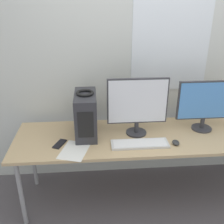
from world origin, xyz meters
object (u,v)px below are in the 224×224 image
(pc_tower, at_px, (86,115))
(mouse, at_px, (176,143))
(monitor_main, at_px, (137,104))
(keyboard, at_px, (140,144))
(headphones, at_px, (85,93))
(monitor_right_near, at_px, (205,103))
(cell_phone, at_px, (60,144))

(pc_tower, relative_size, mouse, 4.82)
(pc_tower, xyz_separation_m, monitor_main, (0.46, -0.03, 0.10))
(pc_tower, distance_m, keyboard, 0.55)
(monitor_main, bearing_deg, keyboard, -90.80)
(headphones, height_order, monitor_right_near, monitor_right_near)
(monitor_right_near, bearing_deg, keyboard, -159.64)
(keyboard, xyz_separation_m, mouse, (0.31, -0.01, 0.00))
(cell_phone, bearing_deg, monitor_main, 34.58)
(headphones, height_order, mouse, headphones)
(keyboard, bearing_deg, monitor_main, 89.20)
(cell_phone, bearing_deg, pc_tower, 59.17)
(monitor_main, height_order, cell_phone, monitor_main)
(headphones, height_order, cell_phone, headphones)
(monitor_main, distance_m, keyboard, 0.35)
(headphones, bearing_deg, monitor_right_near, 0.22)
(cell_phone, bearing_deg, monitor_right_near, 30.51)
(monitor_main, xyz_separation_m, cell_phone, (-0.70, -0.14, -0.29))
(keyboard, relative_size, cell_phone, 2.98)
(pc_tower, relative_size, monitor_main, 0.75)
(monitor_right_near, xyz_separation_m, keyboard, (-0.65, -0.24, -0.26))
(keyboard, xyz_separation_m, cell_phone, (-0.69, 0.06, -0.01))
(mouse, relative_size, cell_phone, 0.51)
(headphones, distance_m, mouse, 0.90)
(pc_tower, distance_m, cell_phone, 0.35)
(monitor_main, xyz_separation_m, monitor_right_near, (0.64, 0.03, -0.03))
(monitor_right_near, height_order, keyboard, monitor_right_near)
(monitor_right_near, bearing_deg, headphones, -179.78)
(monitor_main, bearing_deg, mouse, -35.35)
(monitor_right_near, relative_size, cell_phone, 3.20)
(keyboard, distance_m, mouse, 0.31)
(headphones, bearing_deg, pc_tower, -90.00)
(pc_tower, distance_m, monitor_right_near, 1.11)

